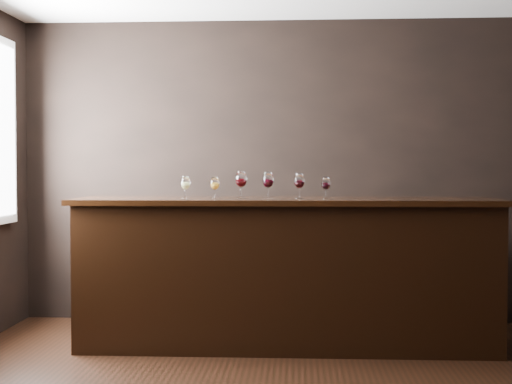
# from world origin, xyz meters

# --- Properties ---
(room_shell) EXTENTS (5.02, 4.52, 2.81)m
(room_shell) POSITION_xyz_m (-0.23, 0.11, 1.81)
(room_shell) COLOR black
(room_shell) RESTS_ON ground
(bar_counter) EXTENTS (3.28, 0.74, 1.15)m
(bar_counter) POSITION_xyz_m (-0.02, 1.28, 0.57)
(bar_counter) COLOR black
(bar_counter) RESTS_ON ground
(bar_top) EXTENTS (3.39, 0.82, 0.04)m
(bar_top) POSITION_xyz_m (-0.02, 1.28, 1.17)
(bar_top) COLOR black
(bar_top) RESTS_ON bar_counter
(back_bar_shelf) EXTENTS (2.59, 0.40, 0.93)m
(back_bar_shelf) POSITION_xyz_m (-0.20, 2.03, 0.47)
(back_bar_shelf) COLOR black
(back_bar_shelf) RESTS_ON ground
(glass_white) EXTENTS (0.08, 0.08, 0.18)m
(glass_white) POSITION_xyz_m (-0.82, 1.24, 1.31)
(glass_white) COLOR white
(glass_white) RESTS_ON bar_top
(glass_amber) EXTENTS (0.07, 0.07, 0.17)m
(glass_amber) POSITION_xyz_m (-0.59, 1.30, 1.30)
(glass_amber) COLOR white
(glass_amber) RESTS_ON bar_top
(glass_red_a) EXTENTS (0.09, 0.09, 0.22)m
(glass_red_a) POSITION_xyz_m (-0.38, 1.30, 1.33)
(glass_red_a) COLOR white
(glass_red_a) RESTS_ON bar_top
(glass_red_b) EXTENTS (0.09, 0.09, 0.21)m
(glass_red_b) POSITION_xyz_m (-0.16, 1.26, 1.33)
(glass_red_b) COLOR white
(glass_red_b) RESTS_ON bar_top
(glass_red_c) EXTENTS (0.09, 0.09, 0.20)m
(glass_red_c) POSITION_xyz_m (0.09, 1.26, 1.32)
(glass_red_c) COLOR white
(glass_red_c) RESTS_ON bar_top
(glass_red_d) EXTENTS (0.07, 0.07, 0.17)m
(glass_red_d) POSITION_xyz_m (0.30, 1.31, 1.31)
(glass_red_d) COLOR white
(glass_red_d) RESTS_ON bar_top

